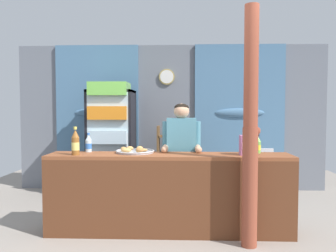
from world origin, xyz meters
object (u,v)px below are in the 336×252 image
bottle_shelf_rack (172,158)px  pastry_tray (135,151)px  stall_counter (169,188)px  drink_fridge (111,135)px  soda_bottle_iced_tea (75,143)px  soda_bottle_water (89,144)px  timber_post (250,133)px  soda_bottle_lime_soda (258,145)px  plastic_lawn_chair (256,173)px  shopkeeper (181,149)px  snack_box_wafer (247,145)px

bottle_shelf_rack → pastry_tray: size_ratio=2.51×
stall_counter → drink_fridge: bearing=121.4°
stall_counter → soda_bottle_iced_tea: (-1.04, -0.01, 0.49)m
soda_bottle_iced_tea → pastry_tray: soda_bottle_iced_tea is taller
drink_fridge → soda_bottle_water: bearing=-89.9°
stall_counter → soda_bottle_iced_tea: 1.15m
timber_post → soda_bottle_lime_soda: (0.19, 0.49, -0.18)m
plastic_lawn_chair → pastry_tray: (-1.61, -0.97, 0.43)m
timber_post → shopkeeper: size_ratio=1.66×
bottle_shelf_rack → soda_bottle_lime_soda: (1.04, -1.62, 0.40)m
shopkeeper → snack_box_wafer: 0.84m
plastic_lawn_chair → soda_bottle_iced_tea: 2.59m
bottle_shelf_rack → soda_bottle_iced_tea: 2.16m
shopkeeper → soda_bottle_lime_soda: shopkeeper is taller
plastic_lawn_chair → soda_bottle_lime_soda: 1.08m
drink_fridge → snack_box_wafer: bearing=-39.8°
drink_fridge → plastic_lawn_chair: 2.27m
drink_fridge → soda_bottle_water: (0.00, -1.33, 0.00)m
plastic_lawn_chair → pastry_tray: 1.93m
bottle_shelf_rack → shopkeeper: size_ratio=0.76×
stall_counter → soda_bottle_water: 1.10m
drink_fridge → snack_box_wafer: 2.39m
drink_fridge → soda_bottle_lime_soda: size_ratio=8.42×
timber_post → pastry_tray: (-1.24, 0.46, -0.25)m
plastic_lawn_chair → soda_bottle_iced_tea: (-2.24, -1.17, 0.54)m
soda_bottle_water → timber_post: bearing=-16.0°
drink_fridge → soda_bottle_lime_soda: bearing=-34.3°
timber_post → stall_counter: bearing=162.6°
plastic_lawn_chair → pastry_tray: pastry_tray is taller
timber_post → bottle_shelf_rack: 2.35m
soda_bottle_iced_tea → snack_box_wafer: soda_bottle_iced_tea is taller
timber_post → pastry_tray: bearing=159.8°
timber_post → drink_fridge: bearing=134.4°
soda_bottle_iced_tea → shopkeeper: bearing=21.7°
stall_counter → soda_bottle_iced_tea: bearing=-179.6°
timber_post → soda_bottle_iced_tea: (-1.87, 0.25, -0.14)m
plastic_lawn_chair → shopkeeper: size_ratio=0.58×
soda_bottle_lime_soda → soda_bottle_iced_tea: bearing=-173.5°
drink_fridge → soda_bottle_lime_soda: drink_fridge is taller
stall_counter → drink_fridge: size_ratio=1.51×
stall_counter → plastic_lawn_chair: 1.68m
soda_bottle_iced_tea → bottle_shelf_rack: bearing=61.2°
plastic_lawn_chair → snack_box_wafer: (-0.34, -1.11, 0.52)m
soda_bottle_iced_tea → soda_bottle_lime_soda: size_ratio=1.46×
bottle_shelf_rack → soda_bottle_lime_soda: 1.97m
pastry_tray → stall_counter: bearing=-25.9°
drink_fridge → soda_bottle_lime_soda: (1.99, -1.35, -0.00)m
soda_bottle_iced_tea → pastry_tray: size_ratio=0.70×
stall_counter → shopkeeper: (0.14, 0.46, 0.38)m
soda_bottle_water → snack_box_wafer: size_ratio=1.03×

